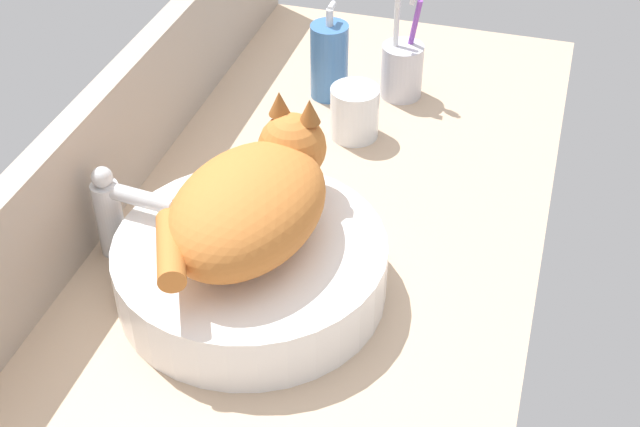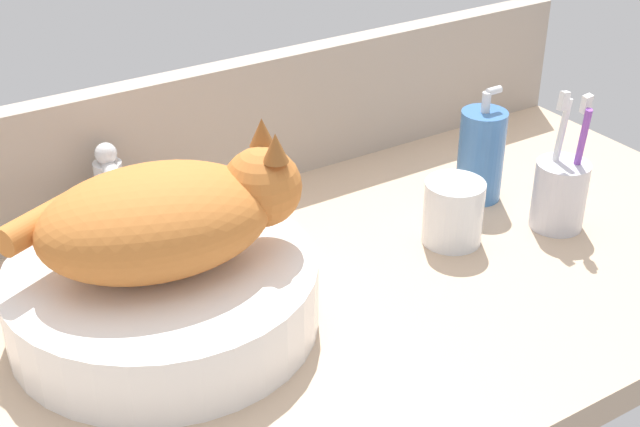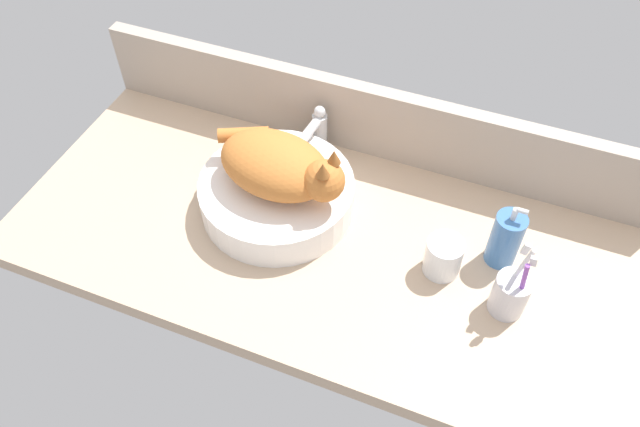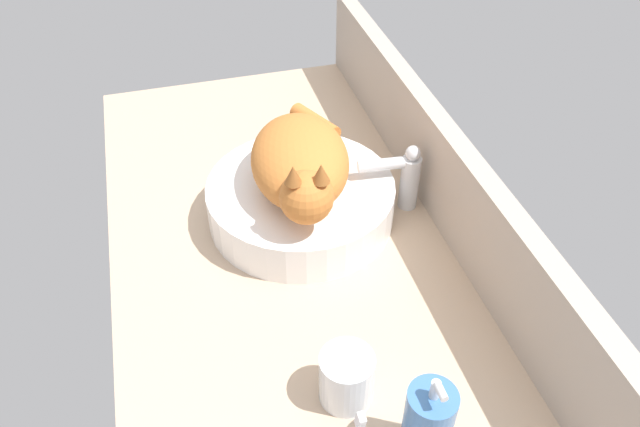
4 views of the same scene
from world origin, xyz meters
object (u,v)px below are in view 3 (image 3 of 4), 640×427
at_px(toothbrush_cup, 510,294).
at_px(soap_dispenser, 505,239).
at_px(water_glass, 443,258).
at_px(sink_basin, 277,195).
at_px(faucet, 318,131).
at_px(cat, 280,166).

bearing_deg(toothbrush_cup, soap_dispenser, 106.74).
relative_size(toothbrush_cup, water_glass, 2.23).
distance_m(soap_dispenser, toothbrush_cup, 0.12).
xyz_separation_m(sink_basin, faucet, (0.02, 0.19, 0.03)).
bearing_deg(sink_basin, water_glass, -4.95).
distance_m(toothbrush_cup, water_glass, 0.15).
distance_m(soap_dispenser, water_glass, 0.13).
bearing_deg(water_glass, toothbrush_cup, -17.36).
bearing_deg(sink_basin, faucet, 84.18).
xyz_separation_m(toothbrush_cup, water_glass, (-0.14, 0.04, -0.01)).
bearing_deg(soap_dispenser, toothbrush_cup, -73.26).
relative_size(cat, soap_dispenser, 1.96).
height_order(cat, toothbrush_cup, cat).
bearing_deg(faucet, toothbrush_cup, -28.07).
relative_size(sink_basin, soap_dispenser, 2.10).
height_order(sink_basin, water_glass, water_glass).
bearing_deg(cat, faucet, 88.23).
bearing_deg(water_glass, faucet, 148.23).
distance_m(faucet, water_glass, 0.43).
distance_m(faucet, soap_dispenser, 0.50).
bearing_deg(faucet, water_glass, -31.77).
xyz_separation_m(sink_basin, toothbrush_cup, (0.53, -0.08, 0.01)).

